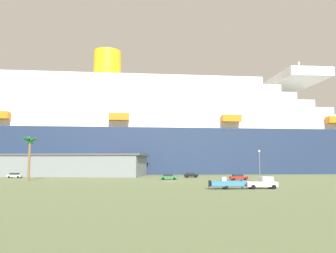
{
  "coord_description": "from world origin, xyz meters",
  "views": [
    {
      "loc": [
        -0.96,
        -84.89,
        4.65
      ],
      "look_at": [
        -1.76,
        34.49,
        18.02
      ],
      "focal_mm": 34.94,
      "sensor_mm": 36.0,
      "label": 1
    }
  ],
  "objects_px": {
    "pickup_truck": "(262,183)",
    "parked_car_silver_sedan": "(15,175)",
    "parked_car_black_coupe": "(191,175)",
    "palm_tree": "(30,146)",
    "parked_car_red_hatchback": "(238,177)",
    "cruise_ship": "(168,135)",
    "parked_car_green_wagon": "(169,177)",
    "small_boat_on_trailer": "(231,184)",
    "street_lamp": "(259,161)"
  },
  "relations": [
    {
      "from": "pickup_truck",
      "to": "parked_car_silver_sedan",
      "type": "xyz_separation_m",
      "value": [
        -65.27,
        42.67,
        -0.21
      ]
    },
    {
      "from": "parked_car_black_coupe",
      "to": "palm_tree",
      "type": "bearing_deg",
      "value": -155.39
    },
    {
      "from": "parked_car_black_coupe",
      "to": "parked_car_red_hatchback",
      "type": "bearing_deg",
      "value": -52.83
    },
    {
      "from": "pickup_truck",
      "to": "parked_car_black_coupe",
      "type": "height_order",
      "value": "pickup_truck"
    },
    {
      "from": "cruise_ship",
      "to": "parked_car_green_wagon",
      "type": "relative_size",
      "value": 48.71
    },
    {
      "from": "pickup_truck",
      "to": "parked_car_silver_sedan",
      "type": "bearing_deg",
      "value": 146.83
    },
    {
      "from": "parked_car_silver_sedan",
      "to": "cruise_ship",
      "type": "bearing_deg",
      "value": 44.6
    },
    {
      "from": "pickup_truck",
      "to": "small_boat_on_trailer",
      "type": "bearing_deg",
      "value": -175.7
    },
    {
      "from": "cruise_ship",
      "to": "street_lamp",
      "type": "xyz_separation_m",
      "value": [
        23.12,
        -67.63,
        -12.32
      ]
    },
    {
      "from": "small_boat_on_trailer",
      "to": "parked_car_black_coupe",
      "type": "height_order",
      "value": "small_boat_on_trailer"
    },
    {
      "from": "small_boat_on_trailer",
      "to": "street_lamp",
      "type": "height_order",
      "value": "street_lamp"
    },
    {
      "from": "small_boat_on_trailer",
      "to": "parked_car_silver_sedan",
      "type": "bearing_deg",
      "value": 144.03
    },
    {
      "from": "pickup_truck",
      "to": "parked_car_red_hatchback",
      "type": "bearing_deg",
      "value": 86.34
    },
    {
      "from": "small_boat_on_trailer",
      "to": "parked_car_silver_sedan",
      "type": "height_order",
      "value": "small_boat_on_trailer"
    },
    {
      "from": "palm_tree",
      "to": "parked_car_black_coupe",
      "type": "bearing_deg",
      "value": 24.61
    },
    {
      "from": "parked_car_green_wagon",
      "to": "pickup_truck",
      "type": "bearing_deg",
      "value": -62.37
    },
    {
      "from": "cruise_ship",
      "to": "parked_car_black_coupe",
      "type": "xyz_separation_m",
      "value": [
        7.49,
        -43.49,
        -16.63
      ]
    },
    {
      "from": "pickup_truck",
      "to": "parked_car_green_wagon",
      "type": "distance_m",
      "value": 36.94
    },
    {
      "from": "parked_car_green_wagon",
      "to": "parked_car_silver_sedan",
      "type": "bearing_deg",
      "value": 168.33
    },
    {
      "from": "cruise_ship",
      "to": "palm_tree",
      "type": "distance_m",
      "value": 73.71
    },
    {
      "from": "parked_car_red_hatchback",
      "to": "palm_tree",
      "type": "bearing_deg",
      "value": -175.62
    },
    {
      "from": "street_lamp",
      "to": "parked_car_red_hatchback",
      "type": "relative_size",
      "value": 1.59
    },
    {
      "from": "parked_car_black_coupe",
      "to": "parked_car_green_wagon",
      "type": "bearing_deg",
      "value": -117.69
    },
    {
      "from": "cruise_ship",
      "to": "parked_car_black_coupe",
      "type": "distance_m",
      "value": 47.16
    },
    {
      "from": "pickup_truck",
      "to": "parked_car_red_hatchback",
      "type": "distance_m",
      "value": 30.51
    },
    {
      "from": "small_boat_on_trailer",
      "to": "parked_car_black_coupe",
      "type": "relative_size",
      "value": 1.8
    },
    {
      "from": "parked_car_black_coupe",
      "to": "cruise_ship",
      "type": "bearing_deg",
      "value": 99.77
    },
    {
      "from": "pickup_truck",
      "to": "parked_car_green_wagon",
      "type": "relative_size",
      "value": 1.17
    },
    {
      "from": "cruise_ship",
      "to": "street_lamp",
      "type": "relative_size",
      "value": 30.38
    },
    {
      "from": "parked_car_black_coupe",
      "to": "parked_car_silver_sedan",
      "type": "distance_m",
      "value": 55.35
    },
    {
      "from": "street_lamp",
      "to": "cruise_ship",
      "type": "bearing_deg",
      "value": 108.87
    },
    {
      "from": "cruise_ship",
      "to": "palm_tree",
      "type": "relative_size",
      "value": 20.51
    },
    {
      "from": "pickup_truck",
      "to": "parked_car_silver_sedan",
      "type": "relative_size",
      "value": 1.3
    },
    {
      "from": "small_boat_on_trailer",
      "to": "street_lamp",
      "type": "distance_m",
      "value": 25.64
    },
    {
      "from": "pickup_truck",
      "to": "street_lamp",
      "type": "bearing_deg",
      "value": 75.81
    },
    {
      "from": "parked_car_black_coupe",
      "to": "parked_car_green_wagon",
      "type": "relative_size",
      "value": 0.92
    },
    {
      "from": "cruise_ship",
      "to": "palm_tree",
      "type": "bearing_deg",
      "value": -119.77
    },
    {
      "from": "small_boat_on_trailer",
      "to": "parked_car_red_hatchback",
      "type": "relative_size",
      "value": 1.65
    },
    {
      "from": "cruise_ship",
      "to": "street_lamp",
      "type": "distance_m",
      "value": 72.53
    },
    {
      "from": "palm_tree",
      "to": "parked_car_silver_sedan",
      "type": "height_order",
      "value": "palm_tree"
    },
    {
      "from": "cruise_ship",
      "to": "parked_car_green_wagon",
      "type": "distance_m",
      "value": 59.4
    },
    {
      "from": "cruise_ship",
      "to": "palm_tree",
      "type": "xyz_separation_m",
      "value": [
        -36.37,
        -63.58,
        -8.26
      ]
    },
    {
      "from": "parked_car_red_hatchback",
      "to": "small_boat_on_trailer",
      "type": "bearing_deg",
      "value": -104.19
    },
    {
      "from": "pickup_truck",
      "to": "street_lamp",
      "type": "height_order",
      "value": "street_lamp"
    },
    {
      "from": "small_boat_on_trailer",
      "to": "parked_car_black_coupe",
      "type": "xyz_separation_m",
      "value": [
        -4.18,
        46.69,
        -0.13
      ]
    },
    {
      "from": "parked_car_red_hatchback",
      "to": "parked_car_silver_sedan",
      "type": "distance_m",
      "value": 68.32
    },
    {
      "from": "cruise_ship",
      "to": "street_lamp",
      "type": "bearing_deg",
      "value": -71.13
    },
    {
      "from": "pickup_truck",
      "to": "palm_tree",
      "type": "relative_size",
      "value": 0.49
    },
    {
      "from": "palm_tree",
      "to": "parked_car_silver_sedan",
      "type": "bearing_deg",
      "value": 124.59
    },
    {
      "from": "palm_tree",
      "to": "street_lamp",
      "type": "xyz_separation_m",
      "value": [
        59.48,
        -4.05,
        -4.06
      ]
    }
  ]
}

